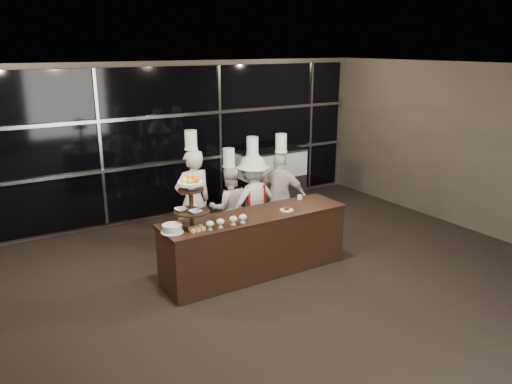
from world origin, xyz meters
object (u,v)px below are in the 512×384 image
display_stand (191,197)px  buffet_counter (255,243)px  display_case (271,177)px  chef_b (229,206)px  layer_cake (172,229)px  chef_d (280,196)px  chef_a (193,200)px  chef_c (253,200)px

display_stand → buffet_counter: bearing=0.0°
display_case → chef_b: size_ratio=0.83×
display_stand → chef_b: chef_b is taller
buffet_counter → layer_cake: 1.40m
chef_b → display_case: bearing=38.2°
display_stand → layer_cake: size_ratio=2.48×
display_case → buffet_counter: bearing=-127.9°
display_case → chef_d: bearing=-118.4°
layer_cake → display_case: size_ratio=0.21×
display_stand → chef_a: size_ratio=0.37×
chef_a → chef_c: size_ratio=1.08×
buffet_counter → chef_c: (0.54, 0.96, 0.33)m
buffet_counter → layer_cake: size_ratio=9.47×
chef_a → chef_c: 1.01m
layer_cake → chef_b: 1.86m
chef_b → chef_d: chef_d is taller
display_stand → display_case: bearing=40.1°
buffet_counter → chef_b: chef_b is taller
chef_d → layer_cake: bearing=-158.4°
chef_d → buffet_counter: bearing=-140.0°
display_stand → chef_c: bearing=31.9°
layer_cake → chef_a: 1.54m
buffet_counter → chef_d: size_ratio=1.52×
chef_a → display_stand: bearing=-115.4°
buffet_counter → display_case: 3.08m
display_stand → chef_c: (1.54, 0.96, -0.55)m
chef_b → chef_d: size_ratio=0.90×
layer_cake → chef_b: chef_b is taller
layer_cake → display_case: 4.05m
display_case → layer_cake: bearing=-142.2°
layer_cake → chef_c: chef_c is taller
buffet_counter → display_stand: 1.33m
buffet_counter → display_case: (1.89, 2.43, 0.22)m
display_stand → chef_b: bearing=42.6°
buffet_counter → chef_c: bearing=60.5°
display_stand → chef_a: bearing=64.6°
chef_c → display_case: bearing=47.5°
chef_a → chef_c: bearing=-14.4°
display_stand → chef_d: (2.05, 0.88, -0.53)m
layer_cake → chef_c: (1.85, 1.01, -0.18)m
layer_cake → chef_b: size_ratio=0.18×
chef_c → chef_d: size_ratio=0.99×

